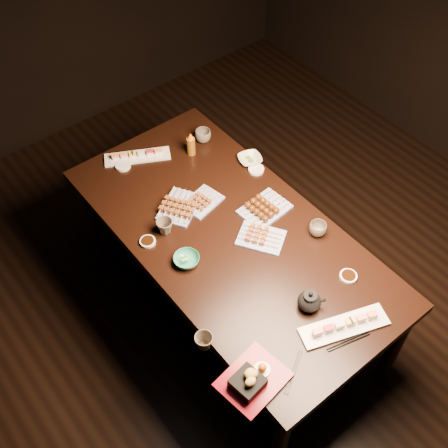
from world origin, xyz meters
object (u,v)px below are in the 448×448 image
Objects in this scene: yakitori_plate_center at (202,199)px; yakitori_plate_right at (261,235)px; teacup_far_left at (165,227)px; dining_table at (230,276)px; tempura_tray at (254,376)px; sushi_platter_far at (137,155)px; teacup_near_left at (204,342)px; teapot at (310,300)px; edamame_bowl_green at (187,260)px; edamame_bowl_cream at (250,159)px; yakitori_plate_left at (179,204)px; teacup_far_right at (203,136)px; sushi_platter_near at (345,324)px; condiment_bottle at (191,144)px; teacup_mid_right at (318,229)px.

yakitori_plate_right reaches higher than yakitori_plate_center.
teacup_far_left is at bearing 176.91° from yakitori_plate_center.
tempura_tray reaches higher than dining_table.
sushi_platter_far is 1.23m from teacup_near_left.
teapot reaches higher than tempura_tray.
dining_table is 0.48m from edamame_bowl_green.
yakitori_plate_left is at bearing -175.48° from edamame_bowl_cream.
yakitori_plate_right is at bearing 26.79° from teacup_near_left.
dining_table is at bearing -116.14° from teacup_far_right.
teacup_far_left is at bearing 127.55° from sushi_platter_near.
edamame_bowl_cream is at bearing 91.06° from sushi_platter_near.
teapot is at bearing 7.65° from tempura_tray.
yakitori_plate_right reaches higher than dining_table.
teapot is (0.48, -0.13, 0.02)m from teacup_near_left.
yakitori_plate_left reaches higher than edamame_bowl_cream.
tempura_tray is 1.48m from teacup_far_right.
tempura_tray is at bearing -102.33° from edamame_bowl_green.
yakitori_plate_center is (-0.04, 0.97, 0.00)m from sushi_platter_near.
yakitori_plate_center reaches higher than edamame_bowl_green.
teacup_near_left is at bearing -139.98° from edamame_bowl_cream.
yakitori_plate_left is 0.80m from teacup_near_left.
sushi_platter_far is at bearing 147.79° from condiment_bottle.
yakitori_plate_center is 1.01m from tempura_tray.
edamame_bowl_green is 0.67m from tempura_tray.
dining_table is 0.83m from sushi_platter_near.
edamame_bowl_green is 0.76m from edamame_bowl_cream.
teacup_far_right is at bearing 8.52° from yakitori_plate_left.
sushi_platter_near is at bearing -30.16° from teacup_near_left.
dining_table is 22.36× the size of teacup_near_left.
yakitori_plate_left reaches higher than edamame_bowl_green.
tempura_tray is 3.06× the size of teacup_mid_right.
edamame_bowl_cream is 1.46× the size of teacup_mid_right.
yakitori_plate_right reaches higher than edamame_bowl_green.
teapot is 0.85× the size of condiment_bottle.
yakitori_plate_center is at bearing 121.68° from teacup_mid_right.
sushi_platter_near is at bearing -72.15° from teacup_far_left.
yakitori_plate_right is 0.43m from teapot.
teacup_near_left reaches higher than yakitori_plate_center.
yakitori_plate_right reaches higher than sushi_platter_far.
teacup_far_left reaches higher than dining_table.
teapot is (-0.33, -0.28, 0.02)m from teacup_mid_right.
sushi_platter_near reaches higher than edamame_bowl_green.
tempura_tray is at bearing -119.37° from teacup_far_right.
sushi_platter_far is 1.81× the size of yakitori_plate_center.
teacup_mid_right is (0.43, -0.56, 0.00)m from yakitori_plate_left.
teacup_near_left is 1.31m from teacup_far_right.
teacup_near_left is 1.20m from condiment_bottle.
teacup_far_right is at bearing 98.95° from sushi_platter_near.
sushi_platter_far is 0.88m from yakitori_plate_right.
teacup_mid_right reaches higher than yakitori_plate_center.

